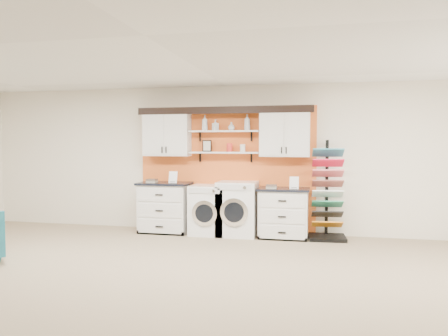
% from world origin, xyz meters
% --- Properties ---
extents(floor, '(10.00, 10.00, 0.00)m').
position_xyz_m(floor, '(0.00, 0.00, 0.00)').
color(floor, gray).
rests_on(floor, ground).
extents(ceiling, '(10.00, 10.00, 0.00)m').
position_xyz_m(ceiling, '(0.00, 0.00, 2.80)').
color(ceiling, white).
rests_on(ceiling, wall_back).
extents(wall_back, '(10.00, 0.00, 10.00)m').
position_xyz_m(wall_back, '(0.00, 4.00, 1.40)').
color(wall_back, silver).
rests_on(wall_back, floor).
extents(accent_panel, '(3.40, 0.07, 2.40)m').
position_xyz_m(accent_panel, '(0.00, 3.96, 1.20)').
color(accent_panel, orange).
rests_on(accent_panel, wall_back).
extents(upper_cabinet_left, '(0.90, 0.35, 0.84)m').
position_xyz_m(upper_cabinet_left, '(-1.13, 3.79, 1.88)').
color(upper_cabinet_left, silver).
rests_on(upper_cabinet_left, wall_back).
extents(upper_cabinet_right, '(0.90, 0.35, 0.84)m').
position_xyz_m(upper_cabinet_right, '(1.13, 3.79, 1.88)').
color(upper_cabinet_right, silver).
rests_on(upper_cabinet_right, wall_back).
extents(shelf_lower, '(1.32, 0.28, 0.03)m').
position_xyz_m(shelf_lower, '(0.00, 3.80, 1.53)').
color(shelf_lower, silver).
rests_on(shelf_lower, wall_back).
extents(shelf_upper, '(1.32, 0.28, 0.03)m').
position_xyz_m(shelf_upper, '(0.00, 3.80, 1.93)').
color(shelf_upper, silver).
rests_on(shelf_upper, wall_back).
extents(crown_molding, '(3.30, 0.41, 0.13)m').
position_xyz_m(crown_molding, '(0.00, 3.81, 2.33)').
color(crown_molding, black).
rests_on(crown_molding, wall_back).
extents(picture_frame, '(0.18, 0.02, 0.22)m').
position_xyz_m(picture_frame, '(-0.35, 3.85, 1.66)').
color(picture_frame, black).
rests_on(picture_frame, shelf_lower).
extents(canister_red, '(0.11, 0.11, 0.16)m').
position_xyz_m(canister_red, '(0.10, 3.80, 1.62)').
color(canister_red, red).
rests_on(canister_red, shelf_lower).
extents(canister_cream, '(0.10, 0.10, 0.14)m').
position_xyz_m(canister_cream, '(0.35, 3.80, 1.61)').
color(canister_cream, silver).
rests_on(canister_cream, shelf_lower).
extents(base_cabinet_left, '(0.98, 0.66, 0.96)m').
position_xyz_m(base_cabinet_left, '(-1.13, 3.64, 0.48)').
color(base_cabinet_left, silver).
rests_on(base_cabinet_left, floor).
extents(base_cabinet_right, '(0.92, 0.66, 0.90)m').
position_xyz_m(base_cabinet_right, '(1.13, 3.64, 0.45)').
color(base_cabinet_right, silver).
rests_on(base_cabinet_right, floor).
extents(washer, '(0.66, 0.71, 0.92)m').
position_xyz_m(washer, '(-0.26, 3.64, 0.46)').
color(washer, white).
rests_on(washer, floor).
extents(dryer, '(0.71, 0.71, 1.00)m').
position_xyz_m(dryer, '(0.29, 3.64, 0.50)').
color(dryer, white).
rests_on(dryer, floor).
extents(sample_rack, '(0.68, 0.58, 1.76)m').
position_xyz_m(sample_rack, '(1.90, 3.68, 0.55)').
color(sample_rack, black).
rests_on(sample_rack, floor).
extents(soap_bottle_a, '(0.15, 0.15, 0.29)m').
position_xyz_m(soap_bottle_a, '(-0.38, 3.80, 2.09)').
color(soap_bottle_a, silver).
rests_on(soap_bottle_a, shelf_upper).
extents(soap_bottle_b, '(0.13, 0.13, 0.21)m').
position_xyz_m(soap_bottle_b, '(-0.17, 3.80, 2.05)').
color(soap_bottle_b, silver).
rests_on(soap_bottle_b, shelf_upper).
extents(soap_bottle_c, '(0.17, 0.17, 0.16)m').
position_xyz_m(soap_bottle_c, '(0.14, 3.80, 2.02)').
color(soap_bottle_c, silver).
rests_on(soap_bottle_c, shelf_upper).
extents(soap_bottle_d, '(0.12, 0.12, 0.29)m').
position_xyz_m(soap_bottle_d, '(0.43, 3.80, 2.09)').
color(soap_bottle_d, silver).
rests_on(soap_bottle_d, shelf_upper).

